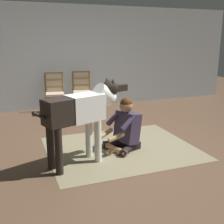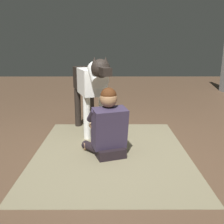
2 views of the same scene
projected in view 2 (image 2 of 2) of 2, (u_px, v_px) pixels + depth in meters
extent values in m
plane|color=brown|center=(112.00, 155.00, 3.24)|extent=(15.82, 15.82, 0.00)
cube|color=#797054|center=(111.00, 152.00, 3.31)|extent=(2.36, 1.93, 0.01)
cube|color=black|center=(110.00, 152.00, 3.17)|extent=(0.34, 0.40, 0.12)
cylinder|color=black|center=(95.00, 149.00, 3.26)|extent=(0.36, 0.36, 0.11)
cylinder|color=#A37750|center=(97.00, 144.00, 3.42)|extent=(0.23, 0.37, 0.09)
cylinder|color=black|center=(118.00, 146.00, 3.36)|extent=(0.41, 0.15, 0.11)
cylinder|color=#A37750|center=(109.00, 143.00, 3.48)|extent=(0.18, 0.37, 0.09)
cube|color=#352B43|center=(109.00, 128.00, 3.12)|extent=(0.40, 0.47, 0.51)
cylinder|color=#352B43|center=(92.00, 115.00, 3.15)|extent=(0.30, 0.17, 0.24)
cylinder|color=#A37750|center=(92.00, 126.00, 3.40)|extent=(0.28, 0.12, 0.12)
cylinder|color=#352B43|center=(119.00, 113.00, 3.26)|extent=(0.30, 0.17, 0.24)
cylinder|color=#A37750|center=(110.00, 124.00, 3.48)|extent=(0.27, 0.19, 0.12)
sphere|color=#A37750|center=(109.00, 99.00, 3.05)|extent=(0.21, 0.21, 0.21)
sphere|color=#4A2711|center=(109.00, 96.00, 3.04)|extent=(0.19, 0.19, 0.19)
cylinder|color=white|center=(102.00, 116.00, 3.79)|extent=(0.10, 0.10, 0.63)
cylinder|color=white|center=(87.00, 118.00, 3.71)|extent=(0.10, 0.10, 0.63)
cylinder|color=black|center=(91.00, 107.00, 4.37)|extent=(0.10, 0.10, 0.63)
cylinder|color=black|center=(78.00, 108.00, 4.29)|extent=(0.10, 0.10, 0.63)
cube|color=white|center=(92.00, 82.00, 3.74)|extent=(0.58, 0.47, 0.37)
cube|color=black|center=(85.00, 78.00, 4.09)|extent=(0.51, 0.44, 0.35)
cylinder|color=white|center=(98.00, 74.00, 3.39)|extent=(0.42, 0.34, 0.36)
sphere|color=black|center=(101.00, 69.00, 3.26)|extent=(0.25, 0.25, 0.25)
cube|color=black|center=(105.00, 72.00, 3.08)|extent=(0.21, 0.16, 0.10)
cone|color=black|center=(106.00, 61.00, 3.27)|extent=(0.11, 0.11, 0.11)
cone|color=black|center=(94.00, 61.00, 3.22)|extent=(0.11, 0.11, 0.11)
cylinder|color=black|center=(82.00, 79.00, 4.32)|extent=(0.32, 0.15, 0.21)
cylinder|color=white|center=(103.00, 147.00, 3.48)|extent=(0.24, 0.24, 0.01)
cylinder|color=#E4C67C|center=(101.00, 145.00, 3.46)|extent=(0.17, 0.14, 0.05)
cylinder|color=#E4C67C|center=(104.00, 144.00, 3.48)|extent=(0.17, 0.14, 0.05)
cylinder|color=#B24929|center=(102.00, 144.00, 3.47)|extent=(0.17, 0.14, 0.04)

